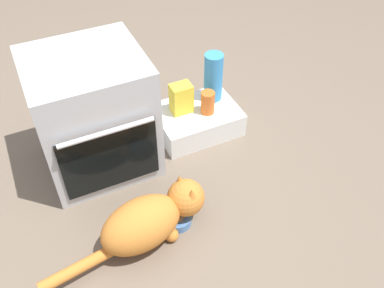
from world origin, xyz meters
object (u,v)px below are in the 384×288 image
(cat, at_px, (150,220))
(sauce_jar, at_px, (208,103))
(food_bowl, at_px, (177,218))
(pantry_cabinet, at_px, (197,120))
(water_bottle, at_px, (213,77))
(snack_bag, at_px, (181,98))
(oven, at_px, (93,115))

(cat, distance_m, sauce_jar, 0.81)
(food_bowl, bearing_deg, cat, -170.15)
(pantry_cabinet, height_order, cat, cat)
(food_bowl, distance_m, water_bottle, 0.88)
(cat, relative_size, snack_bag, 4.60)
(oven, distance_m, snack_bag, 0.52)
(pantry_cabinet, relative_size, cat, 0.58)
(pantry_cabinet, bearing_deg, snack_bag, 157.91)
(pantry_cabinet, height_order, sauce_jar, sauce_jar)
(oven, bearing_deg, pantry_cabinet, 0.49)
(pantry_cabinet, distance_m, snack_bag, 0.19)
(pantry_cabinet, height_order, water_bottle, water_bottle)
(pantry_cabinet, distance_m, water_bottle, 0.27)
(oven, relative_size, food_bowl, 4.72)
(food_bowl, height_order, snack_bag, snack_bag)
(pantry_cabinet, distance_m, sauce_jar, 0.16)
(sauce_jar, xyz_separation_m, snack_bag, (-0.13, 0.08, 0.02))
(cat, xyz_separation_m, snack_bag, (0.45, 0.64, 0.10))
(pantry_cabinet, height_order, snack_bag, snack_bag)
(cat, height_order, sauce_jar, sauce_jar)
(sauce_jar, xyz_separation_m, water_bottle, (0.09, 0.11, 0.08))
(sauce_jar, bearing_deg, pantry_cabinet, 138.80)
(food_bowl, bearing_deg, snack_bag, 63.89)
(pantry_cabinet, xyz_separation_m, snack_bag, (-0.08, 0.03, 0.17))
(snack_bag, bearing_deg, pantry_cabinet, -22.09)
(snack_bag, bearing_deg, food_bowl, -116.11)
(food_bowl, height_order, sauce_jar, sauce_jar)
(sauce_jar, relative_size, snack_bag, 0.78)
(sauce_jar, height_order, snack_bag, snack_bag)
(oven, bearing_deg, cat, -83.87)
(snack_bag, xyz_separation_m, water_bottle, (0.22, 0.03, 0.06))
(cat, bearing_deg, snack_bag, 45.14)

